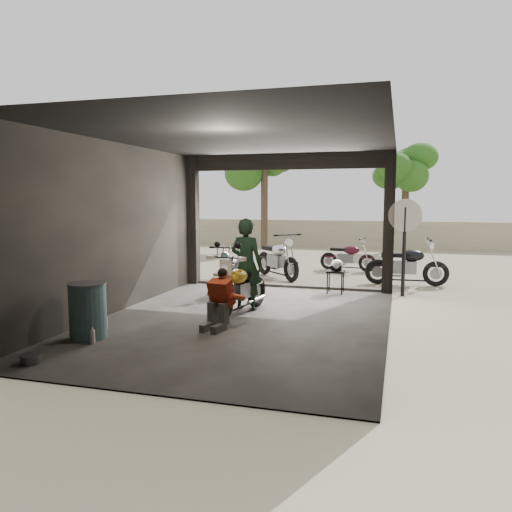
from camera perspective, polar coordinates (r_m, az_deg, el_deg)
The scene contains 16 objects.
ground at distance 8.91m, azimuth -1.50°, elevation -7.44°, with size 80.00×80.00×0.00m, color #7A6D56.
garage at distance 9.21m, azimuth -0.50°, elevation 1.10°, with size 7.00×7.13×3.20m.
boundary_wall at distance 22.44m, azimuth 9.39°, elevation 2.50°, with size 18.00×0.30×1.20m, color gray.
tree_left at distance 21.56m, azimuth 0.97°, elevation 11.43°, with size 2.20×2.20×5.60m.
tree_right at distance 22.28m, azimuth 16.81°, elevation 9.90°, with size 2.20×2.20×5.00m.
main_bike at distance 9.32m, azimuth -1.76°, elevation -3.18°, with size 0.71×1.73×1.16m, color beige, non-canonical shape.
left_bike at distance 11.38m, azimuth -2.71°, elevation -1.50°, with size 0.68×1.65×1.12m, color black, non-canonical shape.
outside_bike_a at distance 13.54m, azimuth 2.44°, elevation 0.05°, with size 0.76×1.84×1.24m, color black, non-canonical shape.
outside_bike_b at distance 15.14m, azimuth 10.45°, elevation 0.19°, with size 0.61×1.49×1.01m, color #3E0E1B, non-canonical shape.
outside_bike_c at distance 12.97m, azimuth 16.85°, elevation -0.63°, with size 0.73×1.76×1.19m, color black, non-canonical shape.
rider at distance 9.59m, azimuth -1.10°, elevation -0.99°, with size 0.65×0.43×1.79m, color black.
mechanic at distance 8.22m, azimuth -4.36°, elevation -5.16°, with size 0.50×0.67×0.98m, color #BE3919, non-canonical shape.
stool at distance 11.44m, azimuth 9.07°, elevation -2.03°, with size 0.39×0.39×0.53m.
helmet at distance 11.42m, azimuth 9.24°, elevation -1.02°, with size 0.27×0.29×0.26m, color white.
oil_drum at distance 8.10m, azimuth -18.67°, elevation -6.04°, with size 0.56×0.56×0.87m, color #37585D.
sign_post at distance 11.40m, azimuth 16.62°, elevation 2.65°, with size 0.72×0.08×2.15m.
Camera 1 is at (2.62, -8.23, 2.15)m, focal length 35.00 mm.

